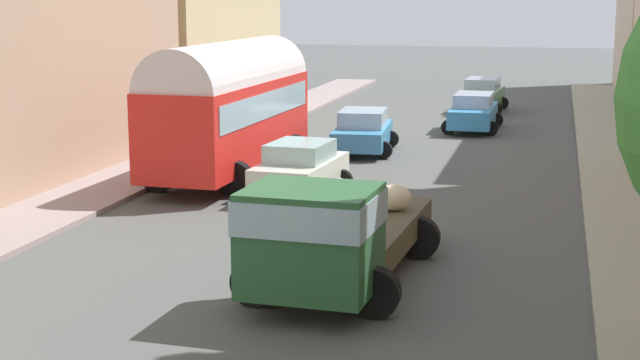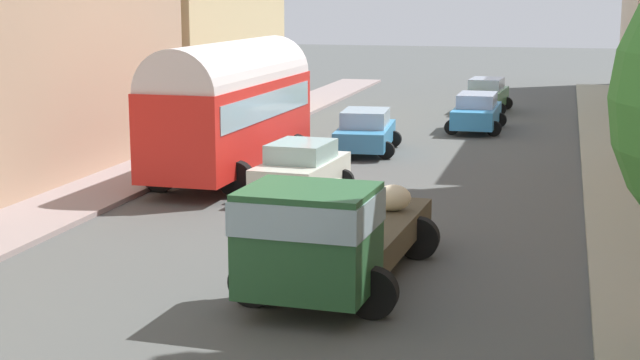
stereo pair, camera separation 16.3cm
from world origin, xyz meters
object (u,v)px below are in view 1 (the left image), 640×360
(cargo_truck_1, at_px, (332,231))
(car_3, at_px, (300,169))
(car_0, at_px, (473,112))
(car_4, at_px, (363,131))
(car_1, at_px, (482,95))
(parked_bus_1, at_px, (229,103))

(cargo_truck_1, bearing_deg, car_3, 109.02)
(cargo_truck_1, distance_m, car_0, 22.49)
(car_4, bearing_deg, cargo_truck_1, -80.62)
(car_0, bearing_deg, car_4, -117.47)
(car_3, bearing_deg, cargo_truck_1, -70.98)
(cargo_truck_1, bearing_deg, car_1, 88.96)
(parked_bus_1, relative_size, car_3, 2.22)
(cargo_truck_1, relative_size, car_1, 1.61)
(car_4, bearing_deg, car_1, 76.13)
(car_0, xyz_separation_m, car_4, (-3.33, -6.40, -0.02))
(parked_bus_1, bearing_deg, car_1, 71.40)
(car_4, bearing_deg, car_3, -91.43)
(parked_bus_1, relative_size, car_0, 1.97)
(car_3, distance_m, car_4, 7.81)
(car_0, distance_m, car_3, 14.64)
(parked_bus_1, height_order, car_3, parked_bus_1)
(parked_bus_1, relative_size, car_1, 2.05)
(car_0, height_order, car_1, car_1)
(parked_bus_1, bearing_deg, car_3, -38.35)
(cargo_truck_1, bearing_deg, car_4, 99.38)
(cargo_truck_1, distance_m, car_4, 16.30)
(car_3, bearing_deg, parked_bus_1, 141.65)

